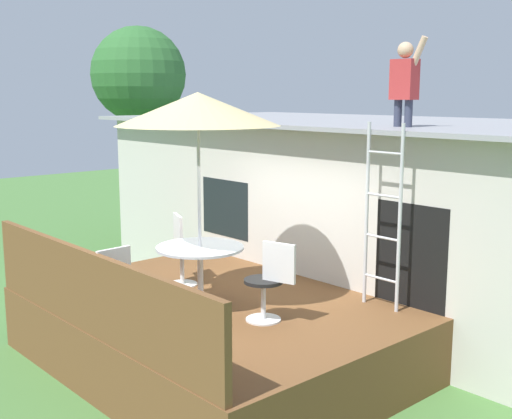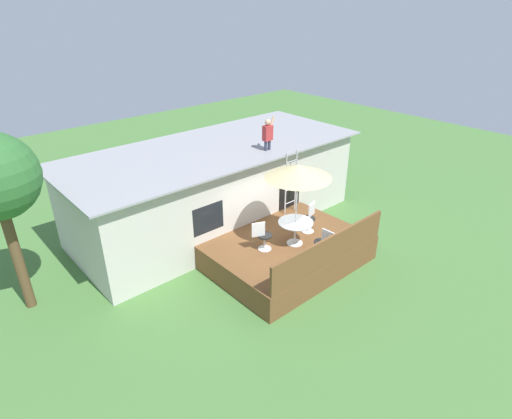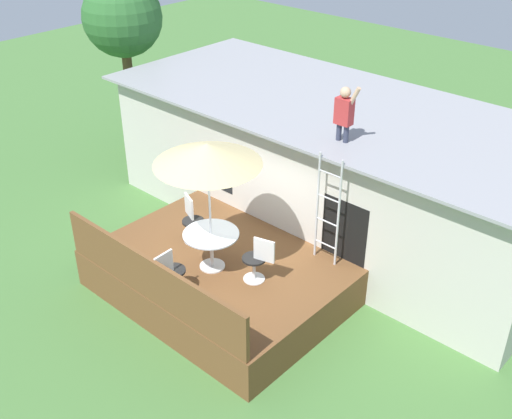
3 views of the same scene
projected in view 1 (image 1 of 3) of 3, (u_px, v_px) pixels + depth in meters
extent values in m
plane|color=#477538|center=(216.00, 362.00, 8.18)|extent=(40.00, 40.00, 0.00)
cube|color=beige|center=(394.00, 216.00, 10.30)|extent=(10.00, 4.00, 2.85)
cube|color=#99999E|center=(397.00, 123.00, 10.04)|extent=(10.50, 4.50, 0.06)
cube|color=black|center=(226.00, 208.00, 10.26)|extent=(1.10, 0.03, 0.90)
cube|color=black|center=(410.00, 286.00, 7.80)|extent=(1.00, 0.03, 2.00)
cube|color=brown|center=(216.00, 332.00, 8.11)|extent=(4.65, 3.44, 0.80)
cube|color=brown|center=(91.00, 293.00, 6.86)|extent=(4.55, 0.08, 0.90)
cylinder|color=silver|center=(201.00, 306.00, 7.81)|extent=(0.48, 0.48, 0.03)
cylinder|color=silver|center=(200.00, 277.00, 7.75)|extent=(0.07, 0.07, 0.71)
cylinder|color=silver|center=(200.00, 248.00, 7.69)|extent=(1.04, 1.04, 0.03)
cylinder|color=silver|center=(199.00, 208.00, 7.61)|extent=(0.04, 0.04, 2.40)
cone|color=beige|center=(198.00, 109.00, 7.41)|extent=(1.90, 1.90, 0.38)
cylinder|color=silver|center=(367.00, 214.00, 7.81)|extent=(0.04, 0.04, 2.20)
cylinder|color=silver|center=(400.00, 220.00, 7.46)|extent=(0.04, 0.04, 2.20)
cylinder|color=silver|center=(381.00, 278.00, 7.76)|extent=(0.48, 0.03, 0.03)
cylinder|color=silver|center=(382.00, 238.00, 7.68)|extent=(0.48, 0.03, 0.03)
cylinder|color=silver|center=(384.00, 196.00, 7.59)|extent=(0.48, 0.03, 0.03)
cylinder|color=silver|center=(385.00, 153.00, 7.50)|extent=(0.48, 0.03, 0.03)
cylinder|color=#33384C|center=(398.00, 113.00, 8.27)|extent=(0.10, 0.10, 0.34)
cylinder|color=#33384C|center=(408.00, 114.00, 8.16)|extent=(0.10, 0.10, 0.34)
cube|color=#B73333|center=(404.00, 80.00, 8.14)|extent=(0.32, 0.20, 0.50)
sphere|color=tan|center=(406.00, 50.00, 8.08)|extent=(0.20, 0.20, 0.20)
cylinder|color=tan|center=(418.00, 54.00, 7.96)|extent=(0.26, 0.08, 0.44)
cylinder|color=silver|center=(182.00, 284.00, 8.71)|extent=(0.40, 0.40, 0.02)
cylinder|color=silver|center=(182.00, 268.00, 8.68)|extent=(0.06, 0.06, 0.44)
cylinder|color=black|center=(182.00, 251.00, 8.64)|extent=(0.44, 0.44, 0.04)
cube|color=silver|center=(178.00, 231.00, 8.78)|extent=(0.38, 0.19, 0.44)
cylinder|color=silver|center=(263.00, 319.00, 7.35)|extent=(0.40, 0.40, 0.02)
cylinder|color=silver|center=(263.00, 301.00, 7.31)|extent=(0.06, 0.06, 0.44)
cylinder|color=black|center=(263.00, 281.00, 7.27)|extent=(0.44, 0.44, 0.04)
cube|color=silver|center=(279.00, 262.00, 7.13)|extent=(0.40, 0.15, 0.44)
cylinder|color=silver|center=(132.00, 326.00, 7.13)|extent=(0.40, 0.40, 0.02)
cylinder|color=silver|center=(131.00, 307.00, 7.09)|extent=(0.06, 0.06, 0.44)
cylinder|color=black|center=(131.00, 287.00, 7.05)|extent=(0.44, 0.44, 0.04)
cube|color=silver|center=(114.00, 269.00, 6.87)|extent=(0.06, 0.40, 0.44)
cylinder|color=brown|center=(141.00, 168.00, 14.81)|extent=(0.26, 0.26, 3.34)
sphere|color=#2D662D|center=(139.00, 74.00, 14.45)|extent=(2.10, 2.10, 2.10)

